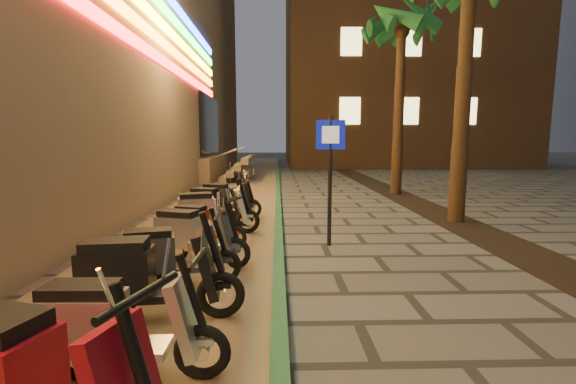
{
  "coord_description": "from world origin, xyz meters",
  "views": [
    {
      "loc": [
        -0.91,
        -2.44,
        2.07
      ],
      "look_at": [
        -0.74,
        3.92,
        1.2
      ],
      "focal_mm": 24.0,
      "sensor_mm": 36.0,
      "label": 1
    }
  ],
  "objects_px": {
    "scooter_8": "(192,234)",
    "scooter_9": "(202,224)",
    "scooter_5": "(112,326)",
    "scooter_12": "(225,198)",
    "scooter_7": "(168,255)",
    "scooter_11": "(214,204)",
    "pedestrian_sign": "(330,163)",
    "scooter_6": "(143,276)",
    "scooter_10": "(209,212)"
  },
  "relations": [
    {
      "from": "scooter_8",
      "to": "scooter_11",
      "type": "distance_m",
      "value": 3.05
    },
    {
      "from": "scooter_7",
      "to": "scooter_9",
      "type": "relative_size",
      "value": 1.09
    },
    {
      "from": "pedestrian_sign",
      "to": "scooter_8",
      "type": "height_order",
      "value": "pedestrian_sign"
    },
    {
      "from": "scooter_6",
      "to": "scooter_11",
      "type": "xyz_separation_m",
      "value": [
        -0.04,
        5.14,
        -0.05
      ]
    },
    {
      "from": "scooter_5",
      "to": "scooter_7",
      "type": "xyz_separation_m",
      "value": [
        -0.09,
        2.04,
        -0.0
      ]
    },
    {
      "from": "scooter_7",
      "to": "scooter_12",
      "type": "distance_m",
      "value": 5.1
    },
    {
      "from": "scooter_9",
      "to": "scooter_11",
      "type": "bearing_deg",
      "value": 109.06
    },
    {
      "from": "scooter_6",
      "to": "scooter_10",
      "type": "relative_size",
      "value": 1.03
    },
    {
      "from": "pedestrian_sign",
      "to": "scooter_12",
      "type": "distance_m",
      "value": 3.97
    },
    {
      "from": "scooter_9",
      "to": "scooter_11",
      "type": "relative_size",
      "value": 0.9
    },
    {
      "from": "scooter_12",
      "to": "scooter_7",
      "type": "bearing_deg",
      "value": -78.14
    },
    {
      "from": "scooter_5",
      "to": "scooter_7",
      "type": "distance_m",
      "value": 2.04
    },
    {
      "from": "scooter_9",
      "to": "scooter_11",
      "type": "height_order",
      "value": "scooter_11"
    },
    {
      "from": "scooter_6",
      "to": "scooter_9",
      "type": "relative_size",
      "value": 1.24
    },
    {
      "from": "scooter_6",
      "to": "scooter_8",
      "type": "xyz_separation_m",
      "value": [
        0.09,
        2.09,
        -0.05
      ]
    },
    {
      "from": "pedestrian_sign",
      "to": "scooter_5",
      "type": "xyz_separation_m",
      "value": [
        -2.43,
        -4.22,
        -1.13
      ]
    },
    {
      "from": "scooter_8",
      "to": "scooter_9",
      "type": "distance_m",
      "value": 1.05
    },
    {
      "from": "scooter_6",
      "to": "scooter_10",
      "type": "distance_m",
      "value": 3.97
    },
    {
      "from": "scooter_5",
      "to": "scooter_9",
      "type": "xyz_separation_m",
      "value": [
        -0.06,
        4.2,
        -0.04
      ]
    },
    {
      "from": "pedestrian_sign",
      "to": "scooter_7",
      "type": "bearing_deg",
      "value": -130.94
    },
    {
      "from": "scooter_10",
      "to": "scooter_11",
      "type": "xyz_separation_m",
      "value": [
        -0.09,
        1.17,
        -0.03
      ]
    },
    {
      "from": "pedestrian_sign",
      "to": "scooter_12",
      "type": "xyz_separation_m",
      "value": [
        -2.44,
        2.92,
        -1.13
      ]
    },
    {
      "from": "scooter_8",
      "to": "scooter_10",
      "type": "distance_m",
      "value": 1.88
    },
    {
      "from": "scooter_6",
      "to": "scooter_7",
      "type": "distance_m",
      "value": 0.98
    },
    {
      "from": "scooter_5",
      "to": "scooter_10",
      "type": "xyz_separation_m",
      "value": [
        -0.06,
        5.03,
        0.04
      ]
    },
    {
      "from": "scooter_8",
      "to": "scooter_10",
      "type": "height_order",
      "value": "scooter_10"
    },
    {
      "from": "scooter_6",
      "to": "scooter_12",
      "type": "relative_size",
      "value": 1.11
    },
    {
      "from": "scooter_5",
      "to": "scooter_10",
      "type": "relative_size",
      "value": 0.91
    },
    {
      "from": "scooter_12",
      "to": "scooter_6",
      "type": "bearing_deg",
      "value": -78.05
    },
    {
      "from": "scooter_8",
      "to": "scooter_9",
      "type": "bearing_deg",
      "value": 110.19
    },
    {
      "from": "scooter_5",
      "to": "scooter_12",
      "type": "relative_size",
      "value": 0.98
    },
    {
      "from": "scooter_10",
      "to": "scooter_8",
      "type": "bearing_deg",
      "value": -102.66
    },
    {
      "from": "scooter_10",
      "to": "scooter_5",
      "type": "bearing_deg",
      "value": -103.37
    },
    {
      "from": "scooter_8",
      "to": "scooter_7",
      "type": "bearing_deg",
      "value": -76.36
    },
    {
      "from": "scooter_7",
      "to": "scooter_9",
      "type": "distance_m",
      "value": 2.16
    },
    {
      "from": "scooter_9",
      "to": "scooter_12",
      "type": "distance_m",
      "value": 2.94
    },
    {
      "from": "scooter_9",
      "to": "scooter_5",
      "type": "bearing_deg",
      "value": -72.66
    },
    {
      "from": "scooter_5",
      "to": "scooter_8",
      "type": "height_order",
      "value": "scooter_8"
    },
    {
      "from": "scooter_6",
      "to": "scooter_10",
      "type": "height_order",
      "value": "scooter_6"
    },
    {
      "from": "scooter_8",
      "to": "scooter_10",
      "type": "relative_size",
      "value": 0.94
    },
    {
      "from": "scooter_7",
      "to": "scooter_9",
      "type": "bearing_deg",
      "value": 73.39
    },
    {
      "from": "scooter_11",
      "to": "scooter_5",
      "type": "bearing_deg",
      "value": -72.0
    },
    {
      "from": "scooter_9",
      "to": "scooter_10",
      "type": "distance_m",
      "value": 0.84
    },
    {
      "from": "pedestrian_sign",
      "to": "scooter_8",
      "type": "bearing_deg",
      "value": -148.22
    },
    {
      "from": "scooter_8",
      "to": "scooter_10",
      "type": "xyz_separation_m",
      "value": [
        -0.04,
        1.88,
        0.03
      ]
    },
    {
      "from": "scooter_5",
      "to": "scooter_10",
      "type": "bearing_deg",
      "value": 91.58
    },
    {
      "from": "scooter_5",
      "to": "scooter_11",
      "type": "xyz_separation_m",
      "value": [
        -0.14,
        6.2,
        0.01
      ]
    },
    {
      "from": "pedestrian_sign",
      "to": "scooter_6",
      "type": "bearing_deg",
      "value": -120.48
    },
    {
      "from": "scooter_7",
      "to": "scooter_9",
      "type": "height_order",
      "value": "scooter_7"
    },
    {
      "from": "scooter_6",
      "to": "scooter_9",
      "type": "distance_m",
      "value": 3.14
    }
  ]
}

